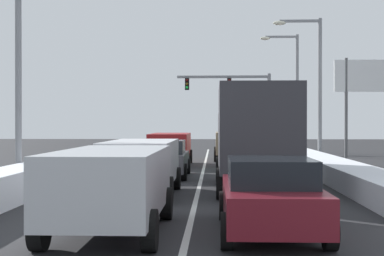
{
  "coord_description": "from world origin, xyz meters",
  "views": [
    {
      "loc": [
        0.54,
        -4.01,
        2.2
      ],
      "look_at": [
        -0.63,
        25.93,
        1.96
      ],
      "focal_mm": 54.65,
      "sensor_mm": 36.0,
      "label": 1
    }
  ],
  "objects_px": {
    "traffic_light_gantry": "(240,95)",
    "suv_white_center_lane_second": "(142,162)",
    "box_truck_right_lane_second": "(255,133)",
    "suv_tan_right_lane_fourth": "(232,143)",
    "street_lamp_left_mid": "(29,51)",
    "sedan_green_right_lane_third": "(244,153)",
    "suv_silver_center_lane_nearest": "(112,183)",
    "sedan_charcoal_center_lane_third": "(164,158)",
    "sedan_maroon_right_lane_nearest": "(270,196)",
    "street_lamp_right_near": "(313,76)",
    "suv_red_center_lane_fourth": "(170,146)",
    "roadside_sign_right": "(366,87)"
  },
  "relations": [
    {
      "from": "roadside_sign_right",
      "to": "suv_silver_center_lane_nearest",
      "type": "bearing_deg",
      "value": -118.13
    },
    {
      "from": "box_truck_right_lane_second",
      "to": "suv_silver_center_lane_nearest",
      "type": "height_order",
      "value": "box_truck_right_lane_second"
    },
    {
      "from": "suv_red_center_lane_fourth",
      "to": "street_lamp_left_mid",
      "type": "bearing_deg",
      "value": -109.13
    },
    {
      "from": "roadside_sign_right",
      "to": "suv_red_center_lane_fourth",
      "type": "bearing_deg",
      "value": 175.24
    },
    {
      "from": "suv_silver_center_lane_nearest",
      "to": "street_lamp_left_mid",
      "type": "bearing_deg",
      "value": 118.16
    },
    {
      "from": "sedan_maroon_right_lane_nearest",
      "to": "suv_silver_center_lane_nearest",
      "type": "bearing_deg",
      "value": -178.9
    },
    {
      "from": "sedan_maroon_right_lane_nearest",
      "to": "suv_white_center_lane_second",
      "type": "height_order",
      "value": "suv_white_center_lane_second"
    },
    {
      "from": "traffic_light_gantry",
      "to": "sedan_charcoal_center_lane_third",
      "type": "bearing_deg",
      "value": -100.01
    },
    {
      "from": "box_truck_right_lane_second",
      "to": "sedan_green_right_lane_third",
      "type": "relative_size",
      "value": 1.6
    },
    {
      "from": "box_truck_right_lane_second",
      "to": "suv_white_center_lane_second",
      "type": "distance_m",
      "value": 3.95
    },
    {
      "from": "suv_white_center_lane_second",
      "to": "traffic_light_gantry",
      "type": "relative_size",
      "value": 0.65
    },
    {
      "from": "traffic_light_gantry",
      "to": "street_lamp_left_mid",
      "type": "relative_size",
      "value": 0.99
    },
    {
      "from": "suv_silver_center_lane_nearest",
      "to": "suv_white_center_lane_second",
      "type": "bearing_deg",
      "value": 91.58
    },
    {
      "from": "suv_red_center_lane_fourth",
      "to": "street_lamp_left_mid",
      "type": "relative_size",
      "value": 0.64
    },
    {
      "from": "sedan_maroon_right_lane_nearest",
      "to": "traffic_light_gantry",
      "type": "height_order",
      "value": "traffic_light_gantry"
    },
    {
      "from": "box_truck_right_lane_second",
      "to": "suv_tan_right_lane_fourth",
      "type": "relative_size",
      "value": 1.47
    },
    {
      "from": "traffic_light_gantry",
      "to": "roadside_sign_right",
      "type": "distance_m",
      "value": 18.24
    },
    {
      "from": "suv_white_center_lane_second",
      "to": "suv_silver_center_lane_nearest",
      "type": "bearing_deg",
      "value": -88.42
    },
    {
      "from": "sedan_charcoal_center_lane_third",
      "to": "street_lamp_left_mid",
      "type": "bearing_deg",
      "value": -132.74
    },
    {
      "from": "street_lamp_right_near",
      "to": "street_lamp_left_mid",
      "type": "relative_size",
      "value": 1.04
    },
    {
      "from": "street_lamp_right_near",
      "to": "suv_silver_center_lane_nearest",
      "type": "bearing_deg",
      "value": -109.95
    },
    {
      "from": "sedan_maroon_right_lane_nearest",
      "to": "roadside_sign_right",
      "type": "height_order",
      "value": "roadside_sign_right"
    },
    {
      "from": "suv_silver_center_lane_nearest",
      "to": "street_lamp_right_near",
      "type": "distance_m",
      "value": 22.04
    },
    {
      "from": "suv_white_center_lane_second",
      "to": "roadside_sign_right",
      "type": "bearing_deg",
      "value": 50.65
    },
    {
      "from": "sedan_maroon_right_lane_nearest",
      "to": "suv_silver_center_lane_nearest",
      "type": "height_order",
      "value": "suv_silver_center_lane_nearest"
    },
    {
      "from": "roadside_sign_right",
      "to": "traffic_light_gantry",
      "type": "bearing_deg",
      "value": 107.86
    },
    {
      "from": "sedan_green_right_lane_third",
      "to": "traffic_light_gantry",
      "type": "height_order",
      "value": "traffic_light_gantry"
    },
    {
      "from": "sedan_maroon_right_lane_nearest",
      "to": "suv_silver_center_lane_nearest",
      "type": "distance_m",
      "value": 3.18
    },
    {
      "from": "street_lamp_left_mid",
      "to": "sedan_green_right_lane_third",
      "type": "bearing_deg",
      "value": 48.59
    },
    {
      "from": "box_truck_right_lane_second",
      "to": "suv_silver_center_lane_nearest",
      "type": "relative_size",
      "value": 1.47
    },
    {
      "from": "suv_white_center_lane_second",
      "to": "street_lamp_left_mid",
      "type": "relative_size",
      "value": 0.64
    },
    {
      "from": "street_lamp_left_mid",
      "to": "sedan_charcoal_center_lane_third",
      "type": "bearing_deg",
      "value": 47.26
    },
    {
      "from": "sedan_maroon_right_lane_nearest",
      "to": "street_lamp_right_near",
      "type": "distance_m",
      "value": 21.17
    },
    {
      "from": "sedan_charcoal_center_lane_third",
      "to": "street_lamp_left_mid",
      "type": "height_order",
      "value": "street_lamp_left_mid"
    },
    {
      "from": "suv_white_center_lane_second",
      "to": "traffic_light_gantry",
      "type": "height_order",
      "value": "traffic_light_gantry"
    },
    {
      "from": "sedan_green_right_lane_third",
      "to": "suv_silver_center_lane_nearest",
      "type": "xyz_separation_m",
      "value": [
        -3.46,
        -16.4,
        0.25
      ]
    },
    {
      "from": "suv_tan_right_lane_fourth",
      "to": "suv_red_center_lane_fourth",
      "type": "distance_m",
      "value": 5.49
    },
    {
      "from": "sedan_maroon_right_lane_nearest",
      "to": "sedan_green_right_lane_third",
      "type": "bearing_deg",
      "value": 88.95
    },
    {
      "from": "street_lamp_left_mid",
      "to": "roadside_sign_right",
      "type": "height_order",
      "value": "street_lamp_left_mid"
    },
    {
      "from": "street_lamp_left_mid",
      "to": "suv_silver_center_lane_nearest",
      "type": "bearing_deg",
      "value": -61.84
    },
    {
      "from": "traffic_light_gantry",
      "to": "suv_white_center_lane_second",
      "type": "bearing_deg",
      "value": -98.25
    },
    {
      "from": "sedan_green_right_lane_third",
      "to": "street_lamp_right_near",
      "type": "relative_size",
      "value": 0.57
    },
    {
      "from": "sedan_maroon_right_lane_nearest",
      "to": "box_truck_right_lane_second",
      "type": "height_order",
      "value": "box_truck_right_lane_second"
    },
    {
      "from": "street_lamp_right_near",
      "to": "street_lamp_left_mid",
      "type": "height_order",
      "value": "street_lamp_right_near"
    },
    {
      "from": "sedan_maroon_right_lane_nearest",
      "to": "suv_tan_right_lane_fourth",
      "type": "xyz_separation_m",
      "value": [
        -0.07,
        23.23,
        0.25
      ]
    },
    {
      "from": "suv_silver_center_lane_nearest",
      "to": "sedan_maroon_right_lane_nearest",
      "type": "bearing_deg",
      "value": 1.1
    },
    {
      "from": "sedan_maroon_right_lane_nearest",
      "to": "street_lamp_left_mid",
      "type": "relative_size",
      "value": 0.59
    },
    {
      "from": "box_truck_right_lane_second",
      "to": "suv_red_center_lane_fourth",
      "type": "relative_size",
      "value": 1.47
    },
    {
      "from": "sedan_green_right_lane_third",
      "to": "traffic_light_gantry",
      "type": "xyz_separation_m",
      "value": [
        0.63,
        19.08,
        3.73
      ]
    },
    {
      "from": "sedan_charcoal_center_lane_third",
      "to": "roadside_sign_right",
      "type": "distance_m",
      "value": 11.79
    }
  ]
}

